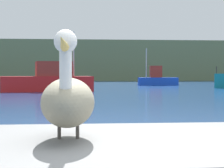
# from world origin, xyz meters

# --- Properties ---
(hillside_backdrop) EXTENTS (140.00, 16.38, 7.51)m
(hillside_backdrop) POSITION_xyz_m (0.00, 75.17, 3.76)
(hillside_backdrop) COLOR #6B7A51
(hillside_backdrop) RESTS_ON ground
(pelican) EXTENTS (0.45, 1.31, 0.86)m
(pelican) POSITION_xyz_m (-0.79, 0.16, 1.16)
(pelican) COLOR gray
(pelican) RESTS_ON pier_dock
(fishing_boat_red) EXTENTS (7.16, 3.40, 4.64)m
(fishing_boat_red) POSITION_xyz_m (-2.96, 27.17, 0.88)
(fishing_boat_red) COLOR red
(fishing_boat_red) RESTS_ON ground
(fishing_boat_blue) EXTENTS (4.58, 1.45, 4.30)m
(fishing_boat_blue) POSITION_xyz_m (8.45, 41.36, 0.77)
(fishing_boat_blue) COLOR blue
(fishing_boat_blue) RESTS_ON ground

